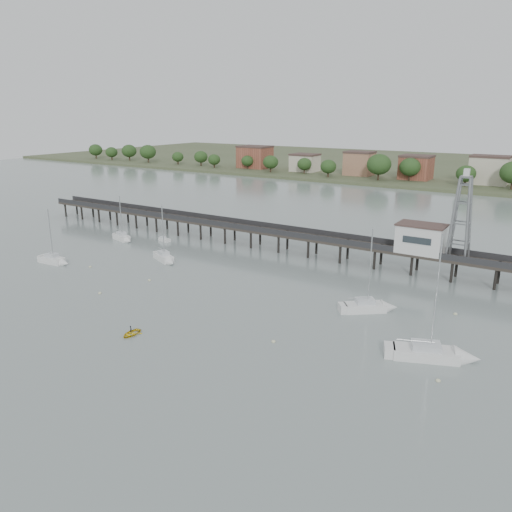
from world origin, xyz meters
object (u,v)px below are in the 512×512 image
Objects in this scene: sailboat_c at (373,307)px; sailboat_b at (166,259)px; lattice_tower at (461,218)px; sailboat_d at (441,355)px; pier at (298,236)px; white_tender at (164,240)px; sailboat_a at (56,261)px; yellow_dinghy at (131,335)px; sailboat_f at (124,238)px.

sailboat_b is (-43.28, 2.10, 0.01)m from sailboat_c.
sailboat_d is (5.13, -31.91, -10.47)m from lattice_tower.
pier is 31.46m from white_tender.
sailboat_a is at bearing 151.61° from sailboat_c.
sailboat_d is 56.83m from sailboat_b.
yellow_dinghy is (30.42, -39.38, -0.38)m from white_tender.
pier is at bearing -180.00° from lattice_tower.
pier is 40.49m from sailboat_f.
sailboat_c is (-7.09, -21.76, -10.46)m from lattice_tower.
sailboat_d is 1.52× the size of sailboat_f.
white_tender is 49.76m from yellow_dinghy.
lattice_tower is at bearing 25.36° from sailboat_f.
sailboat_d reaches higher than white_tender.
sailboat_f is (-74.99, 19.34, 0.03)m from sailboat_d.
lattice_tower is at bearing 54.06° from yellow_dinghy.
pier is at bearing 87.87° from yellow_dinghy.
sailboat_f is (-69.86, -12.57, -10.45)m from lattice_tower.
pier is 47.27m from yellow_dinghy.
sailboat_b is (-50.37, -19.65, -10.45)m from lattice_tower.
sailboat_f is at bearing -137.54° from white_tender.
sailboat_c reaches higher than yellow_dinghy.
pier reaches higher than white_tender.
lattice_tower reaches higher than pier.
sailboat_c is 43.33m from sailboat_b.
sailboat_b is 16.51m from white_tender.
sailboat_d is 72.65m from sailboat_a.
white_tender is (-30.30, -7.74, -3.42)m from pier.
sailboat_d is at bearing 0.70° from sailboat_f.
pier is 11.23× the size of sailboat_c.
lattice_tower is at bearing 0.00° from pier.
sailboat_f is (-38.36, -12.57, -3.14)m from pier.
sailboat_d reaches higher than sailboat_c.
sailboat_c reaches higher than sailboat_f.
white_tender is (-61.80, -7.74, -10.72)m from lattice_tower.
lattice_tower reaches higher than sailboat_d.
sailboat_a reaches higher than white_tender.
sailboat_b is 3.52× the size of white_tender.
yellow_dinghy is at bearing -172.02° from sailboat_c.
pier is 27.42m from sailboat_b.
sailboat_b is at bearing 138.97° from sailboat_c.
sailboat_a is 0.96× the size of sailboat_b.
sailboat_c is at bearing -41.71° from pier.
white_tender is (-66.93, 24.17, -0.25)m from sailboat_d.
lattice_tower is 1.31× the size of sailboat_b.
sailboat_a is (-72.65, -0.34, 0.03)m from sailboat_d.
sailboat_f is at bearing -176.64° from sailboat_b.
sailboat_c is 63.44m from sailboat_f.
sailboat_d is (36.63, -31.91, -3.17)m from pier.
sailboat_d is 5.53× the size of yellow_dinghy.
lattice_tower is 1.43× the size of sailboat_f.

